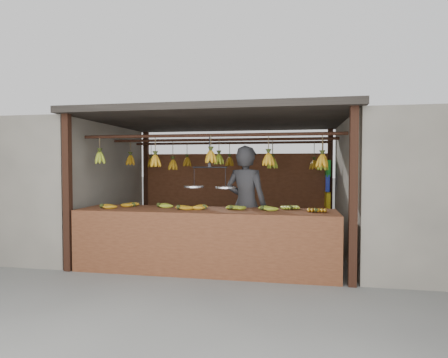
# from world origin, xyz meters

# --- Properties ---
(ground) EXTENTS (80.00, 80.00, 0.00)m
(ground) POSITION_xyz_m (0.00, 0.00, 0.00)
(ground) COLOR #5B5B57
(stall) EXTENTS (4.30, 3.30, 2.40)m
(stall) POSITION_xyz_m (0.00, 0.33, 1.97)
(stall) COLOR black
(stall) RESTS_ON ground
(neighbor_left) EXTENTS (3.00, 3.00, 2.30)m
(neighbor_left) POSITION_xyz_m (-3.60, 0.00, 1.15)
(neighbor_left) COLOR slate
(neighbor_left) RESTS_ON ground
(neighbor_right) EXTENTS (3.00, 3.00, 2.30)m
(neighbor_right) POSITION_xyz_m (3.60, 0.00, 1.15)
(neighbor_right) COLOR slate
(neighbor_right) RESTS_ON ground
(counter) EXTENTS (3.80, 0.86, 0.96)m
(counter) POSITION_xyz_m (-0.02, -1.23, 0.72)
(counter) COLOR #5B301B
(counter) RESTS_ON ground
(hanging_bananas) EXTENTS (3.65, 2.23, 0.40)m
(hanging_bananas) POSITION_xyz_m (-0.01, 0.00, 1.62)
(hanging_bananas) COLOR #92A523
(hanging_bananas) RESTS_ON ground
(balance_scale) EXTENTS (0.81, 0.42, 0.79)m
(balance_scale) POSITION_xyz_m (0.02, -1.00, 1.26)
(balance_scale) COLOR black
(balance_scale) RESTS_ON ground
(vendor) EXTENTS (0.78, 0.62, 1.86)m
(vendor) POSITION_xyz_m (0.52, -0.60, 0.93)
(vendor) COLOR #262628
(vendor) RESTS_ON ground
(bag_bundles) EXTENTS (0.08, 0.26, 1.30)m
(bag_bundles) POSITION_xyz_m (1.94, 1.35, 1.01)
(bag_bundles) COLOR #199926
(bag_bundles) RESTS_ON ground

